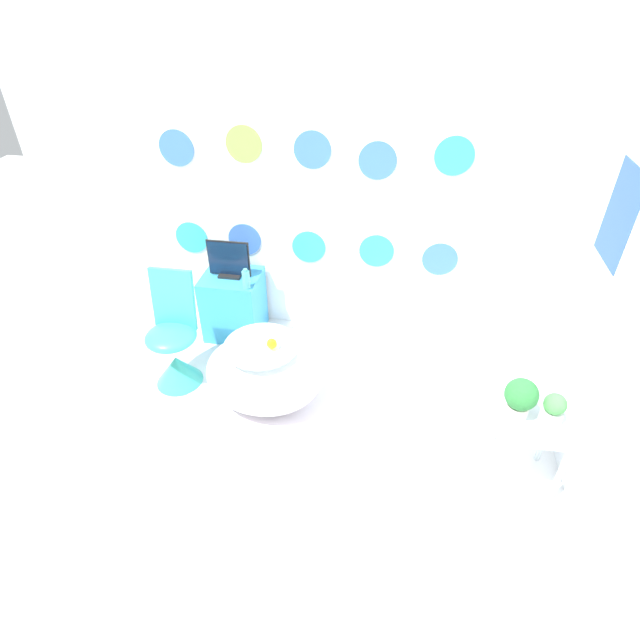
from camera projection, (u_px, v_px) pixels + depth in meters
ground_plane at (246, 528)px, 2.83m from camera, size 12.00×12.00×0.00m
wall_back_dotted at (310, 180)px, 3.74m from camera, size 4.68×0.05×2.60m
wall_right at (618, 267)px, 2.65m from camera, size 0.06×3.04×2.60m
rug at (268, 415)px, 3.55m from camera, size 1.29×0.73×0.01m
bathtub at (264, 374)px, 3.50m from camera, size 0.82×0.63×0.55m
rubber_duck at (272, 343)px, 3.27m from camera, size 0.07×0.08×0.08m
chair at (175, 352)px, 3.70m from camera, size 0.37×0.38×0.89m
tv_cabinet at (234, 305)px, 4.21m from camera, size 0.46×0.42×0.56m
tv at (229, 261)px, 3.97m from camera, size 0.34×0.12×0.31m
vase at (246, 280)px, 3.85m from camera, size 0.06×0.06×0.17m
side_table at (527, 432)px, 2.88m from camera, size 0.41×0.39×0.51m
potted_plant_left at (521, 397)px, 2.77m from camera, size 0.18×0.18×0.26m
potted_plant_right at (553, 409)px, 2.76m from camera, size 0.12×0.12×0.20m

